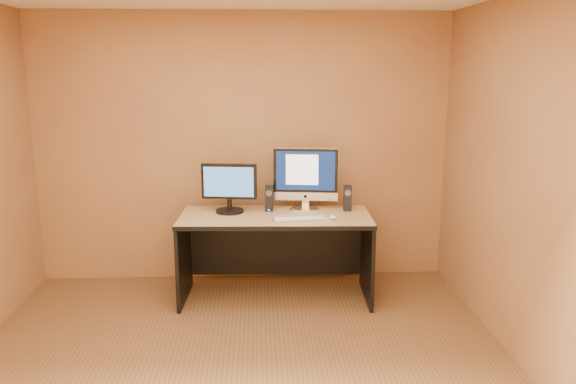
# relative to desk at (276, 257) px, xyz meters

# --- Properties ---
(floor) EXTENTS (4.00, 4.00, 0.00)m
(floor) POSITION_rel_desk_xyz_m (-0.29, -1.41, -0.39)
(floor) COLOR brown
(floor) RESTS_ON ground
(walls) EXTENTS (4.00, 4.00, 2.60)m
(walls) POSITION_rel_desk_xyz_m (-0.29, -1.41, 0.91)
(walls) COLOR olive
(walls) RESTS_ON ground
(desk) EXTENTS (1.73, 0.82, 0.79)m
(desk) POSITION_rel_desk_xyz_m (0.00, 0.00, 0.00)
(desk) COLOR tan
(desk) RESTS_ON ground
(imac) EXTENTS (0.63, 0.30, 0.58)m
(imac) POSITION_rel_desk_xyz_m (0.29, 0.21, 0.69)
(imac) COLOR silver
(imac) RESTS_ON desk
(second_monitor) EXTENTS (0.54, 0.32, 0.45)m
(second_monitor) POSITION_rel_desk_xyz_m (-0.41, 0.14, 0.62)
(second_monitor) COLOR black
(second_monitor) RESTS_ON desk
(speaker_left) EXTENTS (0.08, 0.08, 0.23)m
(speaker_left) POSITION_rel_desk_xyz_m (-0.05, 0.17, 0.51)
(speaker_left) COLOR black
(speaker_left) RESTS_ON desk
(speaker_right) EXTENTS (0.08, 0.08, 0.23)m
(speaker_right) POSITION_rel_desk_xyz_m (0.67, 0.14, 0.51)
(speaker_right) COLOR black
(speaker_right) RESTS_ON desk
(keyboard) EXTENTS (0.47, 0.17, 0.02)m
(keyboard) POSITION_rel_desk_xyz_m (0.20, -0.16, 0.40)
(keyboard) COLOR silver
(keyboard) RESTS_ON desk
(mouse) EXTENTS (0.07, 0.11, 0.04)m
(mouse) POSITION_rel_desk_xyz_m (0.50, -0.15, 0.41)
(mouse) COLOR silver
(mouse) RESTS_ON desk
(cable_a) EXTENTS (0.08, 0.23, 0.01)m
(cable_a) POSITION_rel_desk_xyz_m (0.37, 0.31, 0.40)
(cable_a) COLOR black
(cable_a) RESTS_ON desk
(cable_b) EXTENTS (0.08, 0.18, 0.01)m
(cable_b) POSITION_rel_desk_xyz_m (0.17, 0.26, 0.40)
(cable_b) COLOR black
(cable_b) RESTS_ON desk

